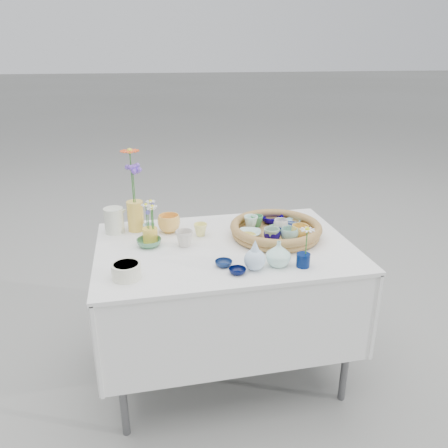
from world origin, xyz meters
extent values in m
plane|color=gray|center=(0.00, 0.00, 0.00)|extent=(80.00, 80.00, 0.00)
imported|color=#0A0060|center=(0.31, 0.21, 0.80)|extent=(0.15, 0.15, 0.04)
imported|color=#071146|center=(0.36, 0.09, 0.80)|extent=(0.15, 0.15, 0.03)
imported|color=#F5C151|center=(0.38, -0.03, 0.82)|extent=(0.11, 0.11, 0.07)
imported|color=#5E966F|center=(0.32, 0.07, 0.80)|extent=(0.15, 0.15, 0.03)
imported|color=#8BB191|center=(0.22, -0.05, 0.82)|extent=(0.10, 0.10, 0.07)
imported|color=silver|center=(0.14, 0.04, 0.80)|extent=(0.15, 0.15, 0.03)
imported|color=white|center=(0.17, 0.15, 0.82)|extent=(0.08, 0.08, 0.07)
imported|color=white|center=(0.32, 0.09, 0.81)|extent=(0.09, 0.09, 0.06)
imported|color=#B0EAFF|center=(0.41, 0.15, 0.80)|extent=(0.10, 0.10, 0.03)
imported|color=#110756|center=(0.23, -0.05, 0.82)|extent=(0.09, 0.09, 0.07)
imported|color=#FCDF62|center=(0.12, 0.00, 0.80)|extent=(0.12, 0.12, 0.03)
imported|color=#89BDB0|center=(0.31, -0.06, 0.82)|extent=(0.09, 0.09, 0.07)
imported|color=#438D53|center=(0.21, 0.17, 0.81)|extent=(0.09, 0.09, 0.06)
imported|color=#FBB953|center=(-0.25, 0.23, 0.81)|extent=(0.12, 0.12, 0.09)
imported|color=#FFF686|center=(-0.10, 0.15, 0.80)|extent=(0.08, 0.08, 0.07)
imported|color=#498159|center=(-0.37, 0.06, 0.78)|extent=(0.14, 0.14, 0.04)
imported|color=beige|center=(-0.20, 0.03, 0.81)|extent=(0.11, 0.11, 0.08)
imported|color=#0E214D|center=(-0.05, -0.22, 0.78)|extent=(0.08, 0.08, 0.02)
imported|color=#A9CAC1|center=(-0.36, 0.21, 0.79)|extent=(0.08, 0.08, 0.06)
imported|color=#020931|center=(-0.01, -0.31, 0.78)|extent=(0.08, 0.08, 0.02)
imported|color=silver|center=(0.19, -0.27, 0.82)|extent=(0.15, 0.15, 0.12)
cylinder|color=#011348|center=(0.29, -0.30, 0.80)|extent=(0.08, 0.08, 0.06)
cylinder|color=#ECC049|center=(-0.43, 0.29, 0.85)|extent=(0.10, 0.10, 0.16)
cylinder|color=yellow|center=(-0.36, 0.10, 0.80)|extent=(0.09, 0.09, 0.08)
camera|label=1|loc=(-0.41, -1.94, 1.66)|focal=35.00mm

